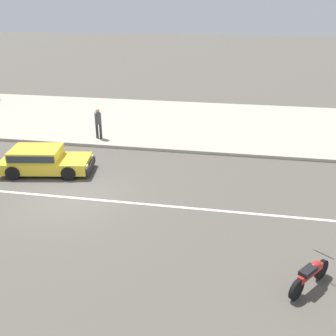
{
  "coord_description": "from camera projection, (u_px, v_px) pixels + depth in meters",
  "views": [
    {
      "loc": [
        6.11,
        -12.39,
        6.87
      ],
      "look_at": [
        3.51,
        1.65,
        0.8
      ],
      "focal_mm": 42.0,
      "sensor_mm": 36.0,
      "label": 1
    }
  ],
  "objects": [
    {
      "name": "ground_plane",
      "position": [
        69.0,
        197.0,
        14.92
      ],
      "size": [
        160.0,
        160.0,
        0.0
      ],
      "primitive_type": "plane",
      "color": "#544F47"
    },
    {
      "name": "hatchback_yellow_2",
      "position": [
        43.0,
        159.0,
        16.92
      ],
      "size": [
        4.07,
        2.29,
        1.1
      ],
      "color": "yellow",
      "rests_on": "ground"
    },
    {
      "name": "lane_centre_stripe",
      "position": [
        69.0,
        197.0,
        14.92
      ],
      "size": [
        50.4,
        0.14,
        0.01
      ],
      "primitive_type": "cube",
      "color": "silver",
      "rests_on": "ground"
    },
    {
      "name": "pedestrian_near_clock",
      "position": [
        98.0,
        121.0,
        20.56
      ],
      "size": [
        0.34,
        0.34,
        1.6
      ],
      "color": "#333338",
      "rests_on": "kerb_strip"
    },
    {
      "name": "kerb_strip",
      "position": [
        138.0,
        120.0,
        24.39
      ],
      "size": [
        68.0,
        10.0,
        0.15
      ],
      "primitive_type": "cube",
      "color": "#ADA393",
      "rests_on": "ground"
    },
    {
      "name": "motorcycle_0",
      "position": [
        310.0,
        274.0,
        10.06
      ],
      "size": [
        1.17,
        1.45,
        0.8
      ],
      "color": "black",
      "rests_on": "ground"
    }
  ]
}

